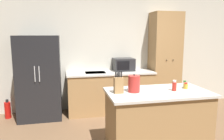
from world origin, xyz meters
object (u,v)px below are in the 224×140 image
object	(u,v)px
refrigerator	(40,77)
spice_bottle_amber_oil	(186,86)
spice_bottle_tall_dark	(185,84)
fire_extinguisher	(8,110)
pantry_cabinet	(165,61)
knife_block	(119,85)
spice_bottle_short_red	(174,86)
microwave	(124,64)
kettle	(134,84)

from	to	relation	value
refrigerator	spice_bottle_amber_oil	bearing A→B (deg)	-36.59
spice_bottle_tall_dark	fire_extinguisher	size ratio (longest dim) A/B	0.27
pantry_cabinet	knife_block	bearing A→B (deg)	-130.60
spice_bottle_amber_oil	spice_bottle_short_red	bearing A→B (deg)	-162.77
microwave	spice_bottle_short_red	bearing A→B (deg)	-82.80
refrigerator	spice_bottle_tall_dark	size ratio (longest dim) A/B	15.62
spice_bottle_amber_oil	fire_extinguisher	bearing A→B (deg)	148.95
spice_bottle_short_red	kettle	world-z (taller)	kettle
refrigerator	knife_block	size ratio (longest dim) A/B	5.32
pantry_cabinet	kettle	size ratio (longest dim) A/B	8.54
pantry_cabinet	microwave	distance (m)	1.00
spice_bottle_short_red	kettle	distance (m)	0.60
spice_bottle_tall_dark	pantry_cabinet	bearing A→B (deg)	74.02
spice_bottle_amber_oil	fire_extinguisher	xyz separation A→B (m)	(-2.99, 1.80, -0.78)
knife_block	pantry_cabinet	bearing A→B (deg)	49.40
refrigerator	kettle	world-z (taller)	refrigerator
pantry_cabinet	knife_block	xyz separation A→B (m)	(-1.58, -1.84, -0.08)
fire_extinguisher	pantry_cabinet	bearing A→B (deg)	0.36
spice_bottle_amber_oil	fire_extinguisher	distance (m)	3.57
spice_bottle_amber_oil	kettle	distance (m)	0.83
kettle	fire_extinguisher	bearing A→B (deg)	140.06
knife_block	kettle	bearing A→B (deg)	3.08
knife_block	spice_bottle_tall_dark	size ratio (longest dim) A/B	2.93
knife_block	spice_bottle_tall_dark	distance (m)	1.08
spice_bottle_amber_oil	microwave	bearing A→B (deg)	104.21
knife_block	spice_bottle_amber_oil	size ratio (longest dim) A/B	3.41
refrigerator	spice_bottle_amber_oil	size ratio (longest dim) A/B	18.16
kettle	spice_bottle_amber_oil	bearing A→B (deg)	0.68
refrigerator	spice_bottle_amber_oil	xyz separation A→B (m)	(2.31, -1.71, 0.10)
refrigerator	pantry_cabinet	world-z (taller)	pantry_cabinet
microwave	kettle	distance (m)	1.91
spice_bottle_tall_dark	fire_extinguisher	bearing A→B (deg)	150.07
spice_bottle_short_red	kettle	bearing A→B (deg)	174.20
spice_bottle_tall_dark	fire_extinguisher	distance (m)	3.56
spice_bottle_amber_oil	fire_extinguisher	size ratio (longest dim) A/B	0.23
kettle	knife_block	bearing A→B (deg)	-176.92
refrigerator	pantry_cabinet	size ratio (longest dim) A/B	0.77
spice_bottle_amber_oil	pantry_cabinet	bearing A→B (deg)	74.03
microwave	spice_bottle_short_red	xyz separation A→B (m)	(0.24, -1.94, -0.06)
microwave	spice_bottle_amber_oil	world-z (taller)	microwave
spice_bottle_tall_dark	spice_bottle_amber_oil	distance (m)	0.07
spice_bottle_short_red	spice_bottle_tall_dark	bearing A→B (deg)	29.25
pantry_cabinet	spice_bottle_short_red	bearing A→B (deg)	-111.61
refrigerator	spice_bottle_short_red	distance (m)	2.75
refrigerator	microwave	size ratio (longest dim) A/B	3.69
refrigerator	pantry_cabinet	xyz separation A→B (m)	(2.83, 0.11, 0.26)
pantry_cabinet	spice_bottle_tall_dark	distance (m)	1.83
refrigerator	fire_extinguisher	xyz separation A→B (m)	(-0.68, 0.08, -0.68)
refrigerator	spice_bottle_amber_oil	world-z (taller)	refrigerator
spice_bottle_short_red	kettle	size ratio (longest dim) A/B	0.60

